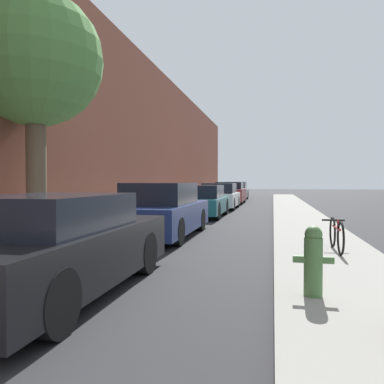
{
  "coord_description": "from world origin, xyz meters",
  "views": [
    {
      "loc": [
        1.88,
        0.67,
        1.47
      ],
      "look_at": [
        -0.12,
        10.29,
        1.2
      ],
      "focal_mm": 36.63,
      "sensor_mm": 36.0,
      "label": 1
    }
  ],
  "objects_px": {
    "parked_car_maroon": "(230,193)",
    "parked_car_white": "(220,197)",
    "parked_car_black": "(57,246)",
    "street_tree_near": "(35,61)",
    "bicycle": "(336,234)",
    "parked_car_navy": "(163,211)",
    "fire_hydrant": "(313,260)",
    "parked_car_grey": "(236,191)",
    "parked_car_teal": "(203,202)"
  },
  "relations": [
    {
      "from": "parked_car_navy",
      "to": "parked_car_white",
      "type": "relative_size",
      "value": 1.08
    },
    {
      "from": "parked_car_white",
      "to": "parked_car_grey",
      "type": "distance_m",
      "value": 10.61
    },
    {
      "from": "parked_car_grey",
      "to": "parked_car_maroon",
      "type": "bearing_deg",
      "value": -89.26
    },
    {
      "from": "parked_car_teal",
      "to": "fire_hydrant",
      "type": "xyz_separation_m",
      "value": [
        3.29,
        -11.06,
        -0.09
      ]
    },
    {
      "from": "parked_car_grey",
      "to": "fire_hydrant",
      "type": "xyz_separation_m",
      "value": [
        3.35,
        -26.53,
        -0.13
      ]
    },
    {
      "from": "parked_car_navy",
      "to": "bicycle",
      "type": "xyz_separation_m",
      "value": [
        4.06,
        -1.99,
        -0.23
      ]
    },
    {
      "from": "parked_car_black",
      "to": "parked_car_teal",
      "type": "xyz_separation_m",
      "value": [
        -0.1,
        11.28,
        -0.0
      ]
    },
    {
      "from": "parked_car_navy",
      "to": "parked_car_white",
      "type": "bearing_deg",
      "value": 89.61
    },
    {
      "from": "bicycle",
      "to": "parked_car_navy",
      "type": "bearing_deg",
      "value": 153.04
    },
    {
      "from": "parked_car_maroon",
      "to": "parked_car_white",
      "type": "bearing_deg",
      "value": -89.67
    },
    {
      "from": "parked_car_teal",
      "to": "fire_hydrant",
      "type": "height_order",
      "value": "parked_car_teal"
    },
    {
      "from": "parked_car_teal",
      "to": "parked_car_grey",
      "type": "bearing_deg",
      "value": 90.19
    },
    {
      "from": "street_tree_near",
      "to": "fire_hydrant",
      "type": "xyz_separation_m",
      "value": [
        5.53,
        -2.9,
        -3.53
      ]
    },
    {
      "from": "parked_car_black",
      "to": "street_tree_near",
      "type": "relative_size",
      "value": 0.77
    },
    {
      "from": "parked_car_black",
      "to": "parked_car_navy",
      "type": "xyz_separation_m",
      "value": [
        -0.13,
        5.38,
        0.05
      ]
    },
    {
      "from": "parked_car_navy",
      "to": "parked_car_grey",
      "type": "bearing_deg",
      "value": 90.07
    },
    {
      "from": "parked_car_white",
      "to": "parked_car_maroon",
      "type": "height_order",
      "value": "parked_car_maroon"
    },
    {
      "from": "parked_car_teal",
      "to": "street_tree_near",
      "type": "relative_size",
      "value": 0.76
    },
    {
      "from": "parked_car_white",
      "to": "bicycle",
      "type": "height_order",
      "value": "parked_car_white"
    },
    {
      "from": "parked_car_white",
      "to": "street_tree_near",
      "type": "relative_size",
      "value": 0.77
    },
    {
      "from": "parked_car_maroon",
      "to": "bicycle",
      "type": "relative_size",
      "value": 2.66
    },
    {
      "from": "parked_car_grey",
      "to": "parked_car_black",
      "type": "bearing_deg",
      "value": -89.68
    },
    {
      "from": "parked_car_white",
      "to": "street_tree_near",
      "type": "distance_m",
      "value": 13.66
    },
    {
      "from": "parked_car_grey",
      "to": "parked_car_navy",
      "type": "bearing_deg",
      "value": -89.93
    },
    {
      "from": "parked_car_black",
      "to": "street_tree_near",
      "type": "bearing_deg",
      "value": 126.89
    },
    {
      "from": "parked_car_grey",
      "to": "parked_car_white",
      "type": "bearing_deg",
      "value": -89.46
    },
    {
      "from": "parked_car_maroon",
      "to": "fire_hydrant",
      "type": "relative_size",
      "value": 4.93
    },
    {
      "from": "parked_car_teal",
      "to": "parked_car_maroon",
      "type": "distance_m",
      "value": 10.09
    },
    {
      "from": "parked_car_white",
      "to": "fire_hydrant",
      "type": "xyz_separation_m",
      "value": [
        3.25,
        -15.93,
        -0.11
      ]
    },
    {
      "from": "street_tree_near",
      "to": "bicycle",
      "type": "bearing_deg",
      "value": 2.5
    },
    {
      "from": "parked_car_navy",
      "to": "bicycle",
      "type": "bearing_deg",
      "value": -26.18
    },
    {
      "from": "parked_car_black",
      "to": "bicycle",
      "type": "distance_m",
      "value": 5.19
    },
    {
      "from": "parked_car_teal",
      "to": "bicycle",
      "type": "xyz_separation_m",
      "value": [
        4.03,
        -7.89,
        -0.19
      ]
    },
    {
      "from": "parked_car_maroon",
      "to": "fire_hydrant",
      "type": "distance_m",
      "value": 21.41
    },
    {
      "from": "parked_car_black",
      "to": "parked_car_teal",
      "type": "distance_m",
      "value": 11.28
    },
    {
      "from": "parked_car_black",
      "to": "parked_car_maroon",
      "type": "distance_m",
      "value": 21.37
    },
    {
      "from": "parked_car_white",
      "to": "bicycle",
      "type": "bearing_deg",
      "value": -72.66
    },
    {
      "from": "parked_car_grey",
      "to": "fire_hydrant",
      "type": "bearing_deg",
      "value": -82.81
    },
    {
      "from": "parked_car_grey",
      "to": "bicycle",
      "type": "bearing_deg",
      "value": -80.09
    },
    {
      "from": "parked_car_maroon",
      "to": "bicycle",
      "type": "height_order",
      "value": "parked_car_maroon"
    },
    {
      "from": "parked_car_maroon",
      "to": "parked_car_grey",
      "type": "distance_m",
      "value": 5.38
    },
    {
      "from": "parked_car_black",
      "to": "parked_car_maroon",
      "type": "height_order",
      "value": "parked_car_maroon"
    },
    {
      "from": "parked_car_teal",
      "to": "fire_hydrant",
      "type": "bearing_deg",
      "value": -73.42
    },
    {
      "from": "parked_car_navy",
      "to": "fire_hydrant",
      "type": "distance_m",
      "value": 6.14
    },
    {
      "from": "parked_car_grey",
      "to": "fire_hydrant",
      "type": "distance_m",
      "value": 26.74
    },
    {
      "from": "street_tree_near",
      "to": "fire_hydrant",
      "type": "bearing_deg",
      "value": -27.66
    },
    {
      "from": "parked_car_black",
      "to": "parked_car_maroon",
      "type": "bearing_deg",
      "value": 90.22
    },
    {
      "from": "parked_car_black",
      "to": "parked_car_navy",
      "type": "distance_m",
      "value": 5.38
    },
    {
      "from": "parked_car_black",
      "to": "street_tree_near",
      "type": "distance_m",
      "value": 5.2
    },
    {
      "from": "parked_car_teal",
      "to": "parked_car_grey",
      "type": "relative_size",
      "value": 0.96
    }
  ]
}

